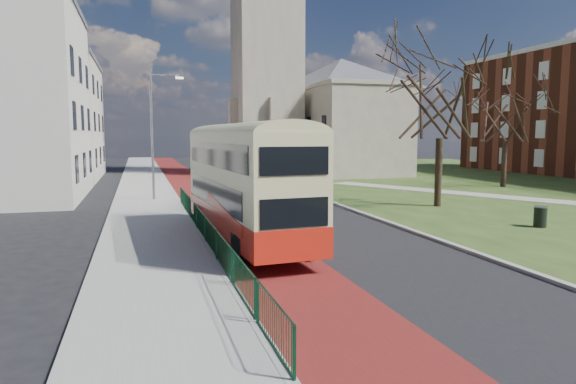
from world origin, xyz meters
name	(u,v)px	position (x,y,z in m)	size (l,w,h in m)	color
ground	(309,263)	(0.00, 0.00, 0.00)	(160.00, 160.00, 0.00)	black
road_carriageway	(240,194)	(1.50, 20.00, 0.01)	(9.00, 120.00, 0.01)	black
bus_lane	(202,196)	(-1.20, 20.00, 0.01)	(3.40, 120.00, 0.01)	#591414
pavement_west	(145,197)	(-5.00, 20.00, 0.06)	(4.00, 120.00, 0.12)	gray
kerb_west	(175,196)	(-3.00, 20.00, 0.07)	(0.25, 120.00, 0.13)	#999993
kerb_east	(293,189)	(6.10, 22.00, 0.07)	(0.25, 80.00, 0.13)	#999993
grass_green	(507,183)	(26.00, 22.00, 0.02)	(40.00, 80.00, 0.04)	#2D4418
footpath	(559,202)	(20.00, 10.00, 0.06)	(2.20, 36.00, 0.03)	#9E998C
pedestrian_railing	(205,230)	(-2.95, 4.00, 0.55)	(0.07, 24.00, 1.12)	#0C351E
gothic_church	(307,52)	(12.56, 38.00, 13.13)	(16.38, 18.00, 40.00)	gray
street_block_near	(0,100)	(-14.00, 22.00, 6.51)	(10.30, 14.30, 13.00)	beige
street_block_far	(43,119)	(-14.00, 38.00, 5.76)	(10.30, 16.30, 11.50)	beige
streetlamp	(154,130)	(-4.35, 18.00, 4.59)	(2.13, 0.18, 8.00)	gray
bus	(245,178)	(-1.38, 3.73, 2.59)	(3.24, 11.01, 4.54)	#B61E10
winter_tree_near	(441,83)	(11.63, 10.56, 7.22)	(8.00, 8.00, 10.36)	#2E2117
winter_tree_far	(507,106)	(23.07, 18.97, 6.55)	(7.32, 7.32, 9.39)	#312018
litter_bin	(540,216)	(12.30, 3.14, 0.53)	(0.78, 0.78, 0.98)	black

